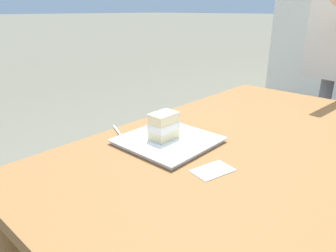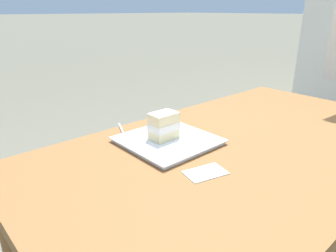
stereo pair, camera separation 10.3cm
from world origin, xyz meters
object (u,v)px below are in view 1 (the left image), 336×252
at_px(patio_table, 239,163).
at_px(dessert_fork, 120,135).
at_px(dessert_plate, 168,141).
at_px(paper_napkin, 213,170).
at_px(cake_slice, 164,126).

bearing_deg(patio_table, dessert_fork, -50.71).
height_order(dessert_plate, dessert_fork, dessert_plate).
relative_size(dessert_fork, paper_napkin, 1.26).
height_order(dessert_fork, paper_napkin, dessert_fork).
distance_m(dessert_plate, paper_napkin, 0.23).
xyz_separation_m(patio_table, dessert_fork, (0.27, -0.33, 0.10)).
relative_size(dessert_plate, paper_napkin, 2.25).
height_order(dessert_plate, paper_napkin, dessert_plate).
xyz_separation_m(cake_slice, paper_napkin, (0.05, 0.23, -0.06)).
bearing_deg(dessert_plate, cake_slice, -48.56).
bearing_deg(cake_slice, patio_table, 140.87).
bearing_deg(dessert_plate, patio_table, 141.40).
relative_size(dessert_plate, dessert_fork, 1.78).
xyz_separation_m(patio_table, cake_slice, (0.21, -0.17, 0.16)).
relative_size(patio_table, dessert_fork, 9.28).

